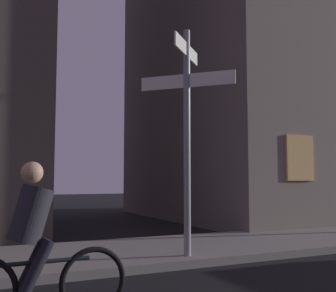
{
  "coord_description": "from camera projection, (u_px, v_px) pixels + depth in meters",
  "views": [
    {
      "loc": [
        -2.93,
        -0.02,
        1.43
      ],
      "look_at": [
        0.11,
        6.4,
        2.02
      ],
      "focal_mm": 43.41,
      "sensor_mm": 36.0,
      "label": 1
    }
  ],
  "objects": [
    {
      "name": "cyclist",
      "position": [
        35.0,
        248.0,
        4.03
      ],
      "size": [
        1.82,
        0.34,
        1.61
      ],
      "color": "black",
      "rests_on": "ground_plane"
    },
    {
      "name": "sidewalk_kerb",
      "position": [
        145.0,
        252.0,
        7.64
      ],
      "size": [
        40.0,
        2.77,
        0.14
      ],
      "primitive_type": "cube",
      "color": "gray",
      "rests_on": "ground_plane"
    },
    {
      "name": "signpost",
      "position": [
        187.0,
        120.0,
        7.08
      ],
      "size": [
        1.24,
        1.24,
        3.93
      ],
      "color": "gray",
      "rests_on": "sidewalk_kerb"
    }
  ]
}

